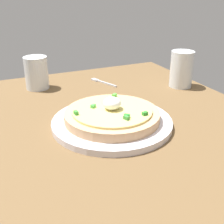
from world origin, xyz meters
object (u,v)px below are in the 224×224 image
object	(u,v)px
cup_near	(181,70)
pizza	(112,114)
plate	(112,122)
cup_far	(37,74)
fork	(102,82)

from	to	relation	value
cup_near	pizza	bearing A→B (deg)	-62.49
plate	cup_far	distance (cm)	36.08
pizza	cup_far	xyz separation A→B (cm)	(-34.21, -10.72, 1.88)
cup_near	fork	size ratio (longest dim) A/B	1.03
plate	cup_near	bearing A→B (deg)	117.51
pizza	cup_near	bearing A→B (deg)	117.51
plate	pizza	distance (cm)	2.14
cup_far	cup_near	bearing A→B (deg)	67.85
plate	cup_far	size ratio (longest dim) A/B	2.81
plate	cup_near	size ratio (longest dim) A/B	2.49
pizza	cup_far	world-z (taller)	cup_far
plate	cup_near	xyz separation A→B (cm)	(-16.76, 32.17, 4.73)
cup_near	fork	world-z (taller)	cup_near
cup_far	pizza	bearing A→B (deg)	17.39
plate	fork	distance (cm)	32.41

